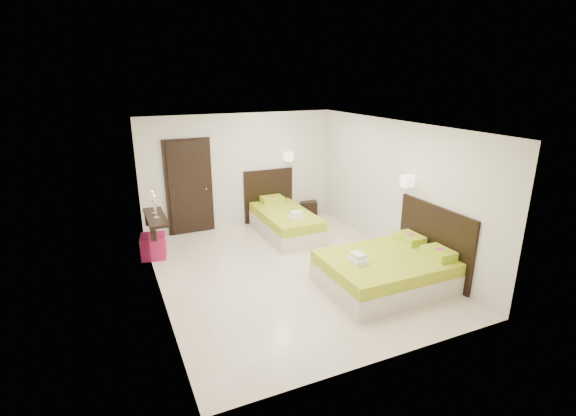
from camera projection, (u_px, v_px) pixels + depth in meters
name	position (u px, v px, depth m)	size (l,w,h in m)	color
floor	(290.00, 271.00, 7.58)	(5.50, 5.50, 0.00)	beige
bed_single	(284.00, 220.00, 9.33)	(1.22, 2.04, 1.68)	beige
bed_double	(389.00, 269.00, 6.98)	(2.05, 1.75, 1.70)	beige
nightstand	(308.00, 208.00, 10.55)	(0.43, 0.38, 0.38)	black
ottoman	(153.00, 246.00, 8.09)	(0.45, 0.45, 0.45)	maroon
door	(189.00, 187.00, 9.14)	(1.02, 0.15, 2.14)	black
console_shelf	(155.00, 218.00, 7.91)	(0.35, 1.20, 0.78)	black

